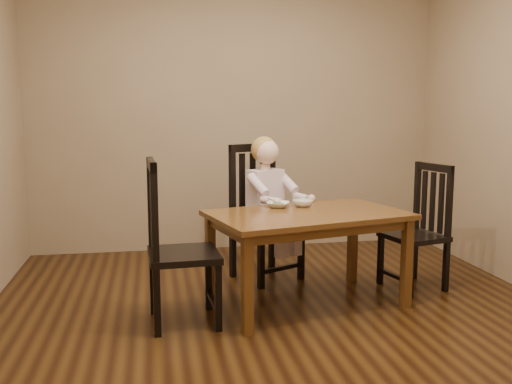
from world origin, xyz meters
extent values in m
cube|color=#40260D|center=(0.00, 0.00, 0.00)|extent=(4.00, 4.00, 0.01)
cube|color=#937A5D|center=(0.00, 2.00, 1.35)|extent=(4.00, 0.01, 2.70)
cube|color=#937A5D|center=(0.00, -2.00, 1.35)|extent=(4.00, 0.01, 2.70)
cube|color=#523413|center=(0.25, 0.21, 0.66)|extent=(1.50, 1.11, 0.04)
cube|color=#523413|center=(0.25, 0.21, 0.60)|extent=(1.37, 0.97, 0.07)
cube|color=#523413|center=(-0.27, -0.26, 0.32)|extent=(0.08, 0.08, 0.64)
cube|color=#523413|center=(0.92, 0.03, 0.32)|extent=(0.08, 0.08, 0.64)
cube|color=#523413|center=(-0.43, 0.40, 0.32)|extent=(0.08, 0.08, 0.64)
cube|color=#523413|center=(0.76, 0.69, 0.32)|extent=(0.08, 0.08, 0.64)
cube|color=black|center=(0.09, 0.88, 0.47)|extent=(0.63, 0.62, 0.04)
cube|color=black|center=(0.19, 1.15, 0.22)|extent=(0.06, 0.06, 0.45)
cube|color=black|center=(-0.18, 0.97, 0.22)|extent=(0.06, 0.06, 0.45)
cube|color=black|center=(0.36, 0.80, 0.22)|extent=(0.06, 0.06, 0.45)
cube|color=black|center=(-0.01, 0.62, 0.22)|extent=(0.06, 0.06, 0.45)
cube|color=black|center=(0.19, 1.15, 0.80)|extent=(0.06, 0.06, 0.62)
cube|color=black|center=(-0.18, 0.97, 0.80)|extent=(0.06, 0.06, 0.62)
cube|color=black|center=(0.00, 1.06, 1.08)|extent=(0.43, 0.24, 0.07)
cube|color=black|center=(0.10, 1.11, 0.77)|extent=(0.05, 0.04, 0.53)
cube|color=black|center=(0.00, 1.06, 0.77)|extent=(0.05, 0.04, 0.53)
cube|color=black|center=(-0.10, 1.01, 0.77)|extent=(0.05, 0.04, 0.53)
cube|color=black|center=(-0.64, 0.02, 0.46)|extent=(0.47, 0.49, 0.04)
cube|color=black|center=(-0.84, 0.21, 0.22)|extent=(0.04, 0.04, 0.44)
cube|color=black|center=(-0.82, -0.19, 0.22)|extent=(0.04, 0.04, 0.44)
cube|color=black|center=(-0.46, 0.23, 0.22)|extent=(0.04, 0.04, 0.44)
cube|color=black|center=(-0.44, -0.17, 0.22)|extent=(0.04, 0.04, 0.44)
cube|color=black|center=(-0.84, 0.21, 0.78)|extent=(0.04, 0.04, 0.61)
cube|color=black|center=(-0.82, -0.19, 0.78)|extent=(0.04, 0.04, 0.61)
cube|color=black|center=(-0.83, 0.01, 1.05)|extent=(0.06, 0.45, 0.06)
cube|color=black|center=(-0.84, 0.11, 0.75)|extent=(0.02, 0.05, 0.52)
cube|color=black|center=(-0.83, 0.01, 0.75)|extent=(0.02, 0.05, 0.52)
cube|color=black|center=(-0.82, -0.10, 0.75)|extent=(0.02, 0.05, 0.52)
cube|color=black|center=(1.17, 0.43, 0.41)|extent=(0.49, 0.51, 0.04)
cube|color=black|center=(1.38, 0.30, 0.20)|extent=(0.05, 0.05, 0.39)
cube|color=black|center=(1.29, 0.65, 0.20)|extent=(0.05, 0.05, 0.39)
cube|color=black|center=(1.05, 0.22, 0.20)|extent=(0.05, 0.05, 0.39)
cube|color=black|center=(0.96, 0.57, 0.20)|extent=(0.05, 0.05, 0.39)
cube|color=black|center=(1.38, 0.30, 0.70)|extent=(0.05, 0.05, 0.55)
cube|color=black|center=(1.29, 0.65, 0.70)|extent=(0.05, 0.05, 0.55)
cube|color=black|center=(1.34, 0.48, 0.95)|extent=(0.13, 0.40, 0.06)
cube|color=black|center=(1.36, 0.38, 0.67)|extent=(0.03, 0.05, 0.47)
cube|color=black|center=(1.34, 0.48, 0.67)|extent=(0.03, 0.05, 0.47)
cube|color=black|center=(1.31, 0.57, 0.67)|extent=(0.03, 0.05, 0.47)
imported|color=white|center=(0.09, 0.45, 0.70)|extent=(0.22, 0.22, 0.04)
imported|color=white|center=(0.28, 0.45, 0.70)|extent=(0.16, 0.16, 0.05)
cube|color=silver|center=(0.05, 0.42, 0.72)|extent=(0.10, 0.08, 0.05)
cube|color=silver|center=(0.05, 0.42, 0.71)|extent=(0.04, 0.04, 0.01)
camera|label=1|loc=(-0.82, -3.62, 1.41)|focal=40.00mm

